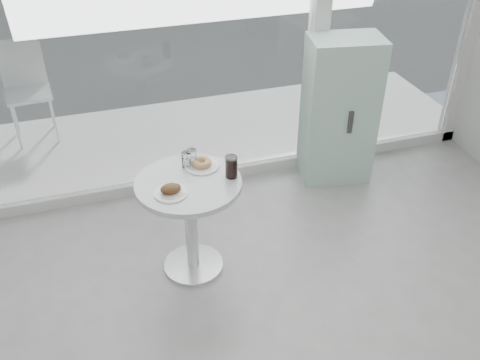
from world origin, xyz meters
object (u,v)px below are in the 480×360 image
object	(u,v)px
patio_chair	(26,84)
plate_donut	(202,164)
plate_fritter	(171,190)
water_tumbler_b	(192,158)
main_table	(190,208)
mint_cabinet	(339,111)
cola_glass	(231,167)
water_tumbler_a	(187,160)

from	to	relation	value
patio_chair	plate_donut	size ratio (longest dim) A/B	4.02
plate_fritter	water_tumbler_b	world-z (taller)	water_tumbler_b
main_table	water_tumbler_b	world-z (taller)	water_tumbler_b
patio_chair	water_tumbler_b	distance (m)	2.49
mint_cabinet	cola_glass	xyz separation A→B (m)	(-1.24, -0.86, 0.19)
main_table	plate_donut	xyz separation A→B (m)	(0.13, 0.15, 0.24)
water_tumbler_a	water_tumbler_b	bearing A→B (deg)	10.10
main_table	cola_glass	bearing A→B (deg)	-6.04
mint_cabinet	main_table	bearing A→B (deg)	-141.59
main_table	patio_chair	world-z (taller)	patio_chair
main_table	plate_fritter	distance (m)	0.30
main_table	water_tumbler_a	distance (m)	0.33
water_tumbler_b	water_tumbler_a	bearing A→B (deg)	-169.90
plate_fritter	water_tumbler_a	bearing A→B (deg)	59.88
mint_cabinet	cola_glass	size ratio (longest dim) A/B	8.36
plate_fritter	water_tumbler_b	size ratio (longest dim) A/B	1.83
mint_cabinet	plate_fritter	xyz separation A→B (m)	(-1.66, -0.94, 0.14)
plate_donut	water_tumbler_b	bearing A→B (deg)	146.19
plate_fritter	plate_donut	distance (m)	0.37
cola_glass	water_tumbler_a	bearing A→B (deg)	140.37
patio_chair	plate_donut	world-z (taller)	patio_chair
main_table	plate_fritter	xyz separation A→B (m)	(-0.13, -0.10, 0.25)
water_tumbler_b	cola_glass	size ratio (longest dim) A/B	0.77
main_table	patio_chair	xyz separation A→B (m)	(-1.10, 2.37, 0.05)
water_tumbler_a	plate_fritter	bearing A→B (deg)	-120.12
plate_fritter	water_tumbler_a	size ratio (longest dim) A/B	1.96
main_table	cola_glass	distance (m)	0.42
plate_donut	water_tumbler_a	distance (m)	0.11
patio_chair	cola_glass	xyz separation A→B (m)	(1.39, -2.40, 0.24)
main_table	water_tumbler_a	xyz separation A→B (m)	(0.03, 0.18, 0.27)
main_table	plate_donut	bearing A→B (deg)	48.82
plate_fritter	plate_donut	bearing A→B (deg)	44.00
water_tumbler_a	water_tumbler_b	world-z (taller)	water_tumbler_b
water_tumbler_a	cola_glass	size ratio (longest dim) A/B	0.71
main_table	mint_cabinet	distance (m)	1.75
main_table	cola_glass	size ratio (longest dim) A/B	4.90
main_table	water_tumbler_a	bearing A→B (deg)	79.39
water_tumbler_b	cola_glass	distance (m)	0.31
patio_chair	plate_fritter	bearing A→B (deg)	-73.88
water_tumbler_a	patio_chair	bearing A→B (deg)	117.30
cola_glass	patio_chair	bearing A→B (deg)	120.01
water_tumbler_a	water_tumbler_b	xyz separation A→B (m)	(0.04, 0.01, 0.00)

